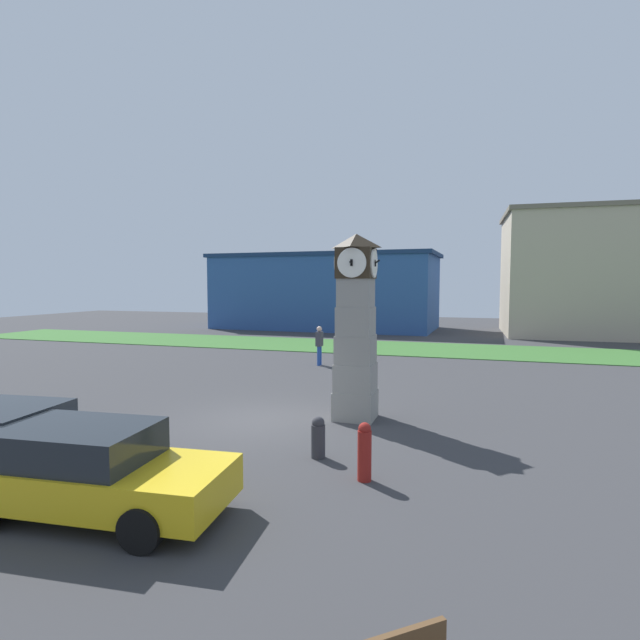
{
  "coord_description": "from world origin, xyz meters",
  "views": [
    {
      "loc": [
        5.53,
        -12.09,
        3.7
      ],
      "look_at": [
        0.97,
        2.41,
        2.58
      ],
      "focal_mm": 28.0,
      "sensor_mm": 36.0,
      "label": 1
    }
  ],
  "objects": [
    {
      "name": "bollard_near_tower",
      "position": [
        3.59,
        -3.14,
        0.56
      ],
      "size": [
        0.26,
        0.26,
        1.11
      ],
      "color": "maroon",
      "rests_on": "ground_plane"
    },
    {
      "name": "car_by_building",
      "position": [
        -0.31,
        -5.81,
        0.74
      ],
      "size": [
        4.46,
        2.17,
        1.44
      ],
      "color": "gold",
      "rests_on": "ground_plane"
    },
    {
      "name": "ground_plane",
      "position": [
        0.0,
        0.0,
        0.0
      ],
      "size": [
        88.41,
        88.41,
        0.0
      ],
      "primitive_type": "plane",
      "color": "#38383A"
    },
    {
      "name": "storefront_low_left",
      "position": [
        13.3,
        27.6,
        4.42
      ],
      "size": [
        12.25,
        9.22,
        8.83
      ],
      "color": "#B7A88E",
      "rests_on": "ground_plane"
    },
    {
      "name": "warehouse_blue_far",
      "position": [
        -6.46,
        27.57,
        3.06
      ],
      "size": [
        18.48,
        8.73,
        6.11
      ],
      "color": "#2D5193",
      "rests_on": "ground_plane"
    },
    {
      "name": "clock_tower",
      "position": [
        2.42,
        1.03,
        2.41
      ],
      "size": [
        1.25,
        1.26,
        5.03
      ],
      "color": "gray",
      "rests_on": "ground_plane"
    },
    {
      "name": "grass_verge_far",
      "position": [
        -1.14,
        16.21,
        0.02
      ],
      "size": [
        53.04,
        6.22,
        0.04
      ],
      "primitive_type": "cube",
      "color": "#386B2D",
      "rests_on": "ground_plane"
    },
    {
      "name": "bollard_mid_row",
      "position": [
        2.39,
        -2.22,
        0.45
      ],
      "size": [
        0.3,
        0.3,
        0.89
      ],
      "color": "#333338",
      "rests_on": "ground_plane"
    },
    {
      "name": "pedestrian_by_cars",
      "position": [
        -1.21,
        9.24,
        1.02
      ],
      "size": [
        0.26,
        0.41,
        1.77
      ],
      "color": "#264CA5",
      "rests_on": "ground_plane"
    }
  ]
}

